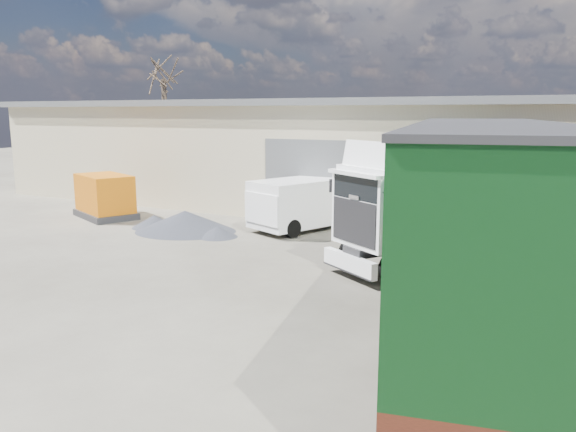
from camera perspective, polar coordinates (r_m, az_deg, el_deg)
The scene contains 8 objects.
ground at distance 14.87m, azimuth -8.25°, elevation -8.17°, with size 120.00×120.00×0.00m, color #282620.
warehouse at distance 30.95m, azimuth 0.14°, elevation 6.69°, with size 30.60×12.60×5.42m.
bare_tree at distance 41.08m, azimuth -12.59°, elevation 14.74°, with size 4.00×4.00×9.60m.
tractor_unit at distance 17.09m, azimuth 11.46°, elevation -0.08°, with size 4.91×6.06×3.94m.
box_trailer at distance 12.75m, azimuth 19.36°, elevation 0.99°, with size 5.65×13.93×4.53m.
panel_van at distance 22.95m, azimuth 1.78°, elevation 1.31°, with size 3.73×5.43×2.06m.
orange_skip at distance 26.78m, azimuth -18.10°, elevation 1.66°, with size 3.64×3.03×1.95m.
gravel_heap at distance 22.92m, azimuth -10.54°, elevation -0.57°, with size 5.61×5.29×0.85m.
Camera 1 is at (8.39, -11.33, 4.75)m, focal length 35.00 mm.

